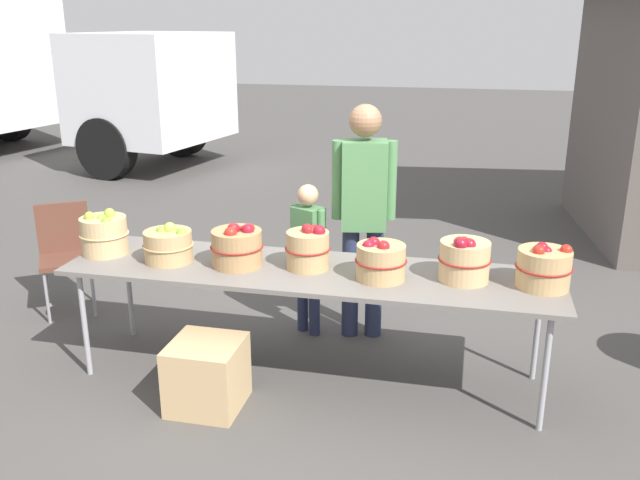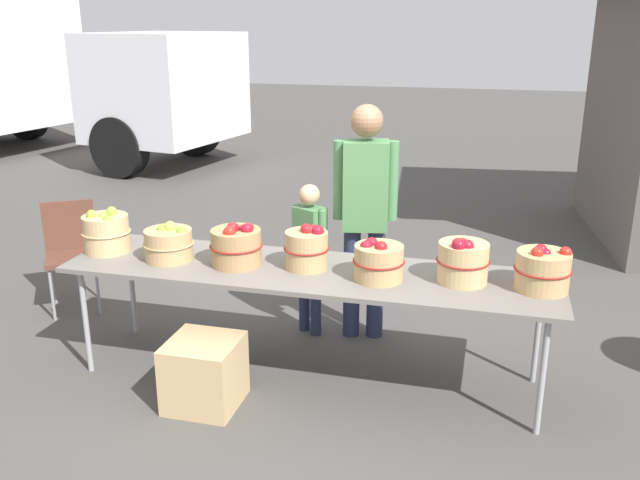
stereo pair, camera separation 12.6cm
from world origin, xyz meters
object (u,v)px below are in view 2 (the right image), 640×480
(child_customer, at_px, (310,247))
(folding_chair, at_px, (71,247))
(market_table, at_px, (308,275))
(apple_basket_green_1, at_px, (169,244))
(apple_basket_red_1, at_px, (307,248))
(apple_basket_red_3, at_px, (463,261))
(apple_basket_green_0, at_px, (106,233))
(apple_basket_red_0, at_px, (236,246))
(apple_basket_red_4, at_px, (543,270))
(produce_crate, at_px, (204,373))
(vendor_adult, at_px, (365,205))
(apple_basket_red_2, at_px, (378,261))

(child_customer, relative_size, folding_chair, 1.32)
(market_table, xyz_separation_m, apple_basket_green_1, (-0.92, -0.05, 0.14))
(apple_basket_red_1, relative_size, apple_basket_red_3, 0.91)
(apple_basket_red_3, xyz_separation_m, child_customer, (-1.11, 0.62, -0.21))
(apple_basket_green_0, relative_size, child_customer, 0.28)
(apple_basket_red_0, distance_m, apple_basket_red_4, 1.86)
(apple_basket_green_0, bearing_deg, market_table, 0.07)
(apple_basket_green_0, height_order, produce_crate, apple_basket_green_0)
(apple_basket_red_0, xyz_separation_m, apple_basket_red_4, (1.86, 0.06, -0.01))
(apple_basket_red_3, height_order, child_customer, child_customer)
(apple_basket_red_4, height_order, folding_chair, apple_basket_red_4)
(apple_basket_red_0, height_order, apple_basket_red_1, same)
(apple_basket_green_0, bearing_deg, vendor_adult, 23.16)
(apple_basket_red_1, relative_size, folding_chair, 0.34)
(produce_crate, bearing_deg, folding_chair, 145.50)
(apple_basket_green_1, bearing_deg, apple_basket_red_1, 4.97)
(apple_basket_green_0, bearing_deg, child_customer, 27.65)
(produce_crate, bearing_deg, apple_basket_red_2, 23.81)
(apple_basket_green_1, relative_size, produce_crate, 0.78)
(apple_basket_red_1, distance_m, apple_basket_red_2, 0.47)
(produce_crate, bearing_deg, apple_basket_red_3, 19.41)
(vendor_adult, distance_m, child_customer, 0.52)
(apple_basket_red_0, distance_m, produce_crate, 0.81)
(apple_basket_red_3, xyz_separation_m, produce_crate, (-1.46, -0.52, -0.67))
(apple_basket_green_1, relative_size, vendor_adult, 0.19)
(apple_basket_red_3, relative_size, produce_crate, 0.76)
(apple_basket_red_3, distance_m, folding_chair, 3.18)
(apple_basket_red_1, bearing_deg, market_table, -65.92)
(apple_basket_red_2, bearing_deg, apple_basket_red_4, 4.93)
(apple_basket_green_1, height_order, child_customer, child_customer)
(apple_basket_red_4, distance_m, vendor_adult, 1.36)
(apple_basket_red_3, bearing_deg, apple_basket_green_0, -179.22)
(apple_basket_green_0, distance_m, apple_basket_red_2, 1.86)
(apple_basket_red_4, bearing_deg, apple_basket_green_1, -178.16)
(apple_basket_red_1, bearing_deg, apple_basket_green_1, -175.03)
(apple_basket_red_1, bearing_deg, produce_crate, -134.44)
(apple_basket_red_1, distance_m, produce_crate, 0.98)
(apple_basket_green_0, height_order, child_customer, child_customer)
(apple_basket_red_2, distance_m, vendor_adult, 0.80)
(apple_basket_green_1, bearing_deg, apple_basket_red_3, 2.45)
(apple_basket_red_0, height_order, apple_basket_red_4, apple_basket_red_0)
(apple_basket_green_0, distance_m, apple_basket_red_0, 0.94)
(child_customer, bearing_deg, apple_basket_red_2, 158.12)
(apple_basket_green_0, bearing_deg, apple_basket_red_4, 0.55)
(apple_basket_red_3, height_order, produce_crate, apple_basket_red_3)
(apple_basket_red_2, xyz_separation_m, folding_chair, (-2.60, 0.69, -0.36))
(apple_basket_red_3, xyz_separation_m, folding_chair, (-3.09, 0.61, -0.37))
(apple_basket_green_0, distance_m, apple_basket_red_1, 1.39)
(market_table, relative_size, apple_basket_red_2, 9.85)
(apple_basket_green_1, distance_m, apple_basket_red_4, 2.32)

